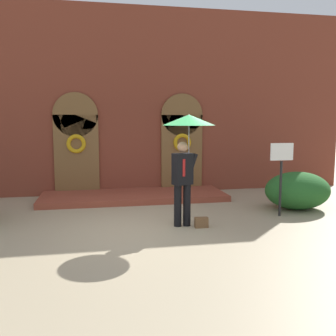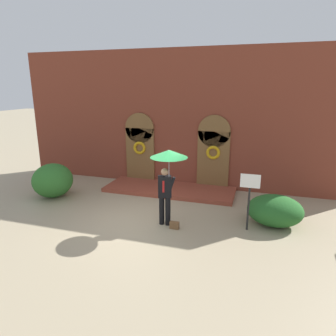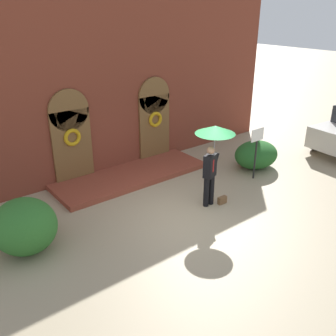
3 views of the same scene
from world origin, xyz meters
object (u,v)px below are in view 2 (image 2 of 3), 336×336
sign_post (249,193)px  shrub_left (53,180)px  shrub_right (275,210)px  handbag (174,225)px  person_with_umbrella (168,165)px

sign_post → shrub_left: bearing=174.7°
sign_post → shrub_right: sign_post is taller
handbag → shrub_left: shrub_left is taller
sign_post → shrub_right: bearing=36.7°
sign_post → shrub_left: size_ratio=1.10×
person_with_umbrella → sign_post: bearing=9.3°
handbag → shrub_right: size_ratio=0.17×
person_with_umbrella → shrub_right: (3.12, 0.96, -1.44)m
handbag → shrub_right: 3.11m
sign_post → shrub_left: 7.36m
handbag → shrub_left: (-5.23, 1.26, 0.54)m
shrub_left → sign_post: bearing=-5.3°
handbag → sign_post: (2.08, 0.58, 1.05)m
handbag → sign_post: size_ratio=0.16×
person_with_umbrella → sign_post: (2.35, 0.38, -0.75)m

